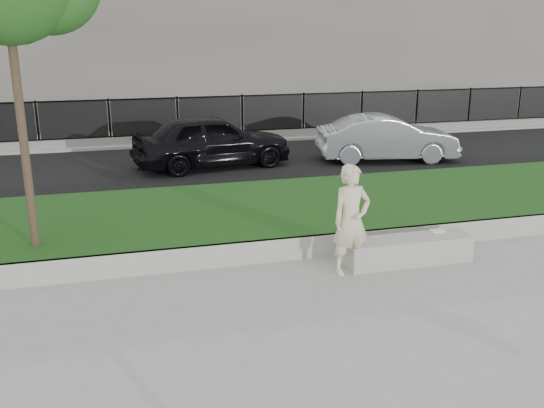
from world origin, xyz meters
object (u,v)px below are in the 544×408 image
object	(u,v)px
stone_bench	(408,250)
book	(437,231)
car_silver	(387,138)
man	(351,220)
car_dark	(212,141)

from	to	relation	value
stone_bench	book	world-z (taller)	book
stone_bench	car_silver	bearing A→B (deg)	67.11
stone_bench	car_silver	world-z (taller)	car_silver
stone_bench	man	bearing A→B (deg)	-172.35
book	stone_bench	bearing A→B (deg)	-162.33
book	car_dark	xyz separation A→B (m)	(-2.60, 7.71, 0.33)
man	book	distance (m)	1.83
book	car_dark	bearing A→B (deg)	112.27
stone_bench	car_dark	size ratio (longest dim) A/B	0.50
car_dark	car_silver	distance (m)	5.10
car_dark	car_silver	size ratio (longest dim) A/B	1.08
man	car_silver	size ratio (longest dim) A/B	0.45
book	car_dark	size ratio (longest dim) A/B	0.05
stone_bench	car_dark	bearing A→B (deg)	104.11
car_dark	stone_bench	bearing A→B (deg)	-174.57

